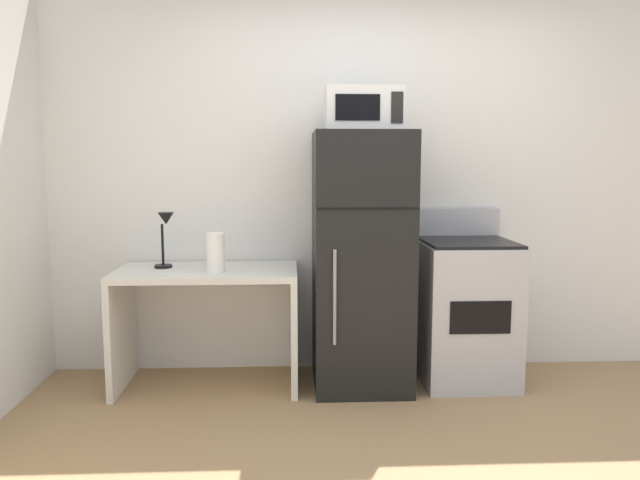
# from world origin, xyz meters

# --- Properties ---
(wall_back_white) EXTENTS (5.00, 0.10, 2.60)m
(wall_back_white) POSITION_xyz_m (0.00, 1.70, 1.30)
(wall_back_white) COLOR white
(wall_back_white) RESTS_ON ground
(desk) EXTENTS (1.13, 0.61, 0.75)m
(desk) POSITION_xyz_m (-1.06, 1.32, 0.52)
(desk) COLOR silver
(desk) RESTS_ON ground
(desk_lamp) EXTENTS (0.14, 0.12, 0.35)m
(desk_lamp) POSITION_xyz_m (-1.32, 1.37, 0.99)
(desk_lamp) COLOR black
(desk_lamp) RESTS_ON desk
(paper_towel_roll) EXTENTS (0.11, 0.11, 0.24)m
(paper_towel_roll) POSITION_xyz_m (-0.99, 1.22, 0.87)
(paper_towel_roll) COLOR white
(paper_towel_roll) RESTS_ON desk
(refrigerator) EXTENTS (0.60, 0.67, 1.60)m
(refrigerator) POSITION_xyz_m (-0.10, 1.31, 0.80)
(refrigerator) COLOR black
(refrigerator) RESTS_ON ground
(microwave) EXTENTS (0.46, 0.35, 0.26)m
(microwave) POSITION_xyz_m (-0.10, 1.29, 1.73)
(microwave) COLOR silver
(microwave) RESTS_ON refrigerator
(oven_range) EXTENTS (0.58, 0.61, 1.10)m
(oven_range) POSITION_xyz_m (0.59, 1.33, 0.47)
(oven_range) COLOR #B7B7BC
(oven_range) RESTS_ON ground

